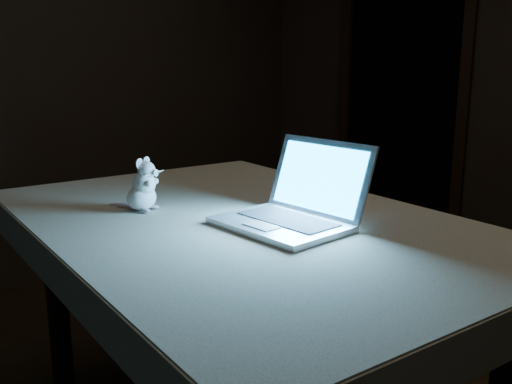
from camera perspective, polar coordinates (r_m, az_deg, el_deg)
The scene contains 6 objects.
left_wall at distance 3.47m, azimuth -22.30°, elevation 12.49°, with size 0.04×5.00×2.60m, color black.
doorway at distance 4.66m, azimuth 14.42°, elevation 10.07°, with size 1.06×0.36×2.13m, color black, non-canonical shape.
table at distance 1.85m, azimuth -1.41°, elevation -15.09°, with size 1.52×0.98×0.81m, color black, non-canonical shape.
tablecloth at distance 1.74m, azimuth -4.46°, elevation -4.09°, with size 1.63×1.09×0.11m, color beige, non-canonical shape.
laptop at distance 1.57m, azimuth 2.45°, elevation 0.64°, with size 0.35×0.31×0.24m, color silver, non-canonical shape.
plush_mouse at distance 1.80m, azimuth -11.43°, elevation 0.76°, with size 0.12×0.12×0.17m, color white, non-canonical shape.
Camera 1 is at (0.73, -1.79, 1.28)m, focal length 40.00 mm.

